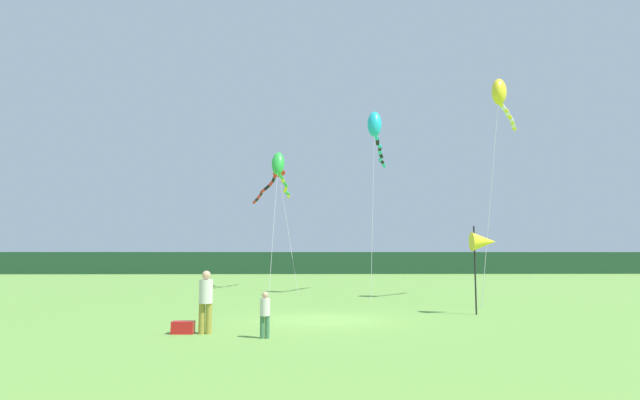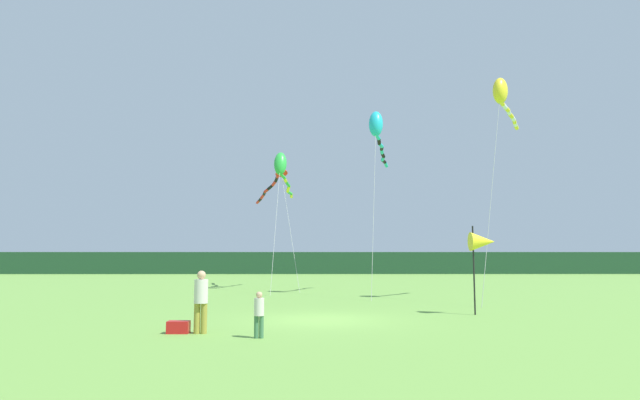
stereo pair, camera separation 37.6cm
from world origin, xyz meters
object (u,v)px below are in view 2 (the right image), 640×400
object	(u,v)px
person_adult	(201,298)
banner_flag_pole	(482,242)
cooler_box	(178,327)
kite_yellow	(502,95)
kite_red	(277,174)
kite_cyan	(377,129)
person_child	(259,312)
kite_green	(282,168)

from	to	relation	value
person_adult	banner_flag_pole	distance (m)	10.46
cooler_box	kite_yellow	bearing A→B (deg)	37.91
banner_flag_pole	person_adult	bearing A→B (deg)	-153.83
person_adult	kite_red	distance (m)	21.28
cooler_box	kite_cyan	distance (m)	18.13
kite_yellow	cooler_box	bearing A→B (deg)	-142.09
person_adult	kite_yellow	distance (m)	18.09
person_child	banner_flag_pole	size ratio (longest dim) A/B	0.37
person_child	kite_yellow	size ratio (longest dim) A/B	0.11
person_child	kite_yellow	distance (m)	17.64
kite_red	kite_yellow	xyz separation A→B (m)	(11.63, -10.22, 2.31)
kite_yellow	kite_cyan	size ratio (longest dim) A/B	1.06
banner_flag_pole	kite_cyan	xyz separation A→B (m)	(-2.71, 9.51, 6.55)
cooler_box	kite_red	distance (m)	21.51
kite_yellow	kite_green	size ratio (longest dim) A/B	1.20
banner_flag_pole	kite_yellow	xyz separation A→B (m)	(2.89, 5.45, 7.25)
kite_green	person_adult	bearing A→B (deg)	-93.01
person_child	kite_yellow	xyz separation A→B (m)	(10.46, 10.81, 9.20)
person_adult	person_child	bearing A→B (deg)	-25.47
kite_yellow	kite_cyan	xyz separation A→B (m)	(-5.60, 4.06, -0.70)
person_adult	cooler_box	bearing A→B (deg)	174.50
cooler_box	kite_green	world-z (taller)	kite_green
kite_red	kite_green	xyz separation A→B (m)	(0.43, -1.88, 0.11)
person_child	kite_red	xyz separation A→B (m)	(-1.17, 21.03, 6.89)
banner_flag_pole	kite_yellow	bearing A→B (deg)	62.10
banner_flag_pole	kite_green	world-z (taller)	kite_green
kite_red	kite_yellow	distance (m)	15.65
person_adult	banner_flag_pole	bearing A→B (deg)	26.17
person_child	kite_green	distance (m)	20.40
kite_green	kite_cyan	xyz separation A→B (m)	(5.60, -4.28, 1.50)
banner_flag_pole	kite_yellow	distance (m)	9.52
person_child	kite_cyan	distance (m)	17.81
person_child	cooler_box	size ratio (longest dim) A/B	2.00
kite_red	cooler_box	bearing A→B (deg)	-93.25
kite_red	person_child	bearing A→B (deg)	-86.82
cooler_box	kite_red	world-z (taller)	kite_red
cooler_box	kite_yellow	xyz separation A→B (m)	(12.77, 9.95, 9.70)
kite_red	kite_yellow	bearing A→B (deg)	-41.30
kite_red	kite_cyan	distance (m)	8.77
person_adult	kite_cyan	world-z (taller)	kite_cyan
kite_yellow	kite_cyan	bearing A→B (deg)	144.05
kite_yellow	kite_green	distance (m)	14.13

